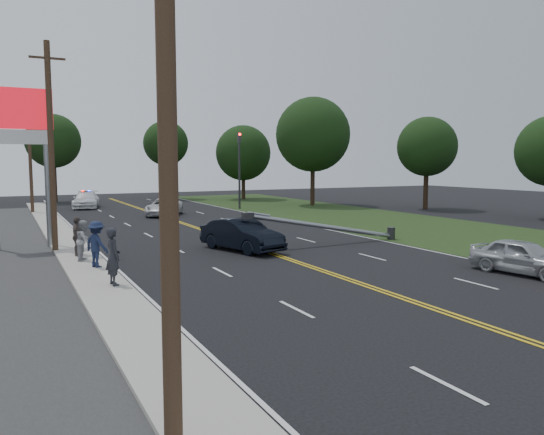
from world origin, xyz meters
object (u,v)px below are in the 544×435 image
emergency_a (164,207)px  bystander_b (84,240)px  crashed_sedan (242,235)px  pylon_sign (19,129)px  bystander_d (77,236)px  waiting_sedan (523,257)px  bystander_c (97,244)px  utility_pole_mid (51,147)px  utility_pole_far (30,153)px  traffic_signal (239,164)px  emergency_b (86,200)px  utility_pole_near (167,110)px  fallen_streetlight (333,227)px  bystander_a (113,256)px

emergency_a → bystander_b: (-8.63, -18.47, 0.29)m
crashed_sedan → emergency_a: size_ratio=0.94×
pylon_sign → bystander_d: (2.07, -4.15, -4.99)m
waiting_sedan → bystander_c: bearing=140.4°
utility_pole_mid → emergency_a: utility_pole_mid is taller
utility_pole_far → bystander_b: (0.90, -25.46, -4.09)m
emergency_a → waiting_sedan: bearing=-50.1°
utility_pole_far → waiting_sedan: 39.26m
traffic_signal → waiting_sedan: 31.89m
crashed_sedan → waiting_sedan: (7.57, -10.03, -0.10)m
pylon_sign → traffic_signal: bearing=40.4°
crashed_sedan → emergency_b: 29.18m
utility_pole_near → emergency_b: 45.80m
fallen_streetlight → bystander_d: fallen_streetlight is taller
fallen_streetlight → crashed_sedan: bearing=175.8°
bystander_b → bystander_a: bearing=-155.4°
pylon_sign → utility_pole_near: bearing=-86.6°
utility_pole_far → bystander_c: size_ratio=5.33×
traffic_signal → emergency_b: 15.04m
waiting_sedan → emergency_a: size_ratio=0.79×
fallen_streetlight → crashed_sedan: size_ratio=1.96×
traffic_signal → utility_pole_near: 41.84m
crashed_sedan → bystander_a: 8.81m
utility_pole_near → emergency_a: (9.53, 35.01, -4.38)m
fallen_streetlight → emergency_a: fallen_streetlight is taller
bystander_b → crashed_sedan: bearing=-69.5°
utility_pole_far → bystander_b: size_ratio=5.73×
fallen_streetlight → bystander_b: (-12.49, 0.54, 0.07)m
traffic_signal → utility_pole_far: bearing=167.1°
emergency_b → bystander_b: bystander_b is taller
crashed_sedan → bystander_b: bystander_b is taller
fallen_streetlight → bystander_d: 12.75m
fallen_streetlight → utility_pole_mid: bearing=163.4°
utility_pole_near → bystander_a: (1.16, 11.17, -3.96)m
utility_pole_mid → emergency_a: 18.31m
pylon_sign → utility_pole_far: (1.30, 20.00, -0.91)m
waiting_sedan → bystander_a: bearing=151.9°
utility_pole_near → utility_pole_mid: (0.00, 20.00, 0.00)m
traffic_signal → fallen_streetlight: (-4.11, -22.00, -3.29)m
fallen_streetlight → emergency_a: bearing=101.5°
bystander_a → waiting_sedan: bearing=-117.5°
utility_pole_far → bystander_c: 27.61m
crashed_sedan → emergency_a: (1.26, 18.64, -0.08)m
utility_pole_far → fallen_streetlight: bearing=-62.8°
bystander_b → bystander_d: size_ratio=0.98×
pylon_sign → emergency_a: pylon_sign is taller
bystander_a → fallen_streetlight: bearing=-77.8°
bystander_a → bystander_d: bearing=-6.0°
utility_pole_near → bystander_d: size_ratio=5.61×
pylon_sign → emergency_a: size_ratio=1.57×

